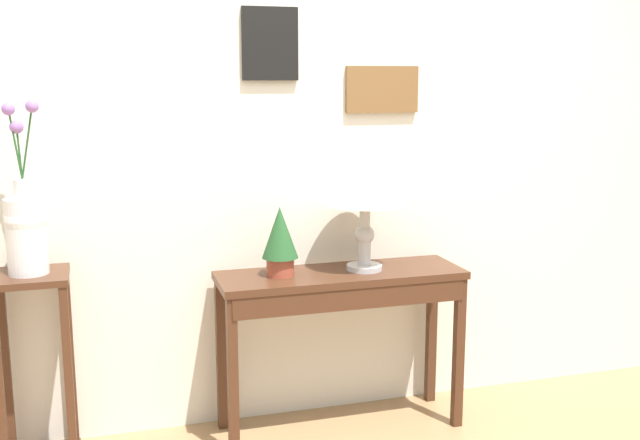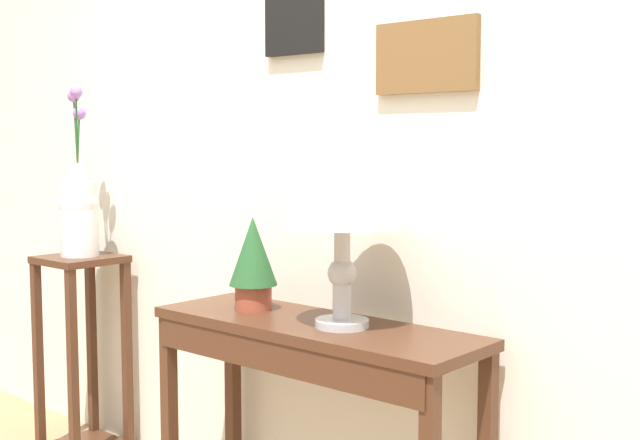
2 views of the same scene
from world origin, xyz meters
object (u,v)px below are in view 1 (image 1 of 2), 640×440
object	(u,v)px
console_table	(342,298)
pedestal_stand_left	(37,372)
potted_plant_on_console	(280,238)
flower_vase_tall	(26,225)
table_lamp	(365,184)

from	to	relation	value
console_table	pedestal_stand_left	world-z (taller)	pedestal_stand_left
potted_plant_on_console	flower_vase_tall	distance (m)	1.10
console_table	table_lamp	distance (m)	0.55
table_lamp	flower_vase_tall	size ratio (longest dim) A/B	0.75
potted_plant_on_console	flower_vase_tall	bearing A→B (deg)	179.27
table_lamp	console_table	bearing A→B (deg)	-169.34
pedestal_stand_left	table_lamp	bearing A→B (deg)	-1.02
pedestal_stand_left	console_table	bearing A→B (deg)	-2.04
pedestal_stand_left	flower_vase_tall	bearing A→B (deg)	6.81
console_table	potted_plant_on_console	xyz separation A→B (m)	(-0.29, 0.04, 0.30)
table_lamp	pedestal_stand_left	xyz separation A→B (m)	(-1.50, 0.03, -0.76)
console_table	potted_plant_on_console	size ratio (longest dim) A/B	3.61
table_lamp	flower_vase_tall	distance (m)	1.50
pedestal_stand_left	potted_plant_on_console	bearing A→B (deg)	-0.73
potted_plant_on_console	pedestal_stand_left	bearing A→B (deg)	179.27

